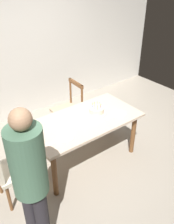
# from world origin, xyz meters

# --- Properties ---
(ground) EXTENTS (6.40, 6.40, 0.00)m
(ground) POSITION_xyz_m (0.00, 0.00, 0.00)
(ground) COLOR #9E9384
(back_wall) EXTENTS (6.40, 0.10, 2.60)m
(back_wall) POSITION_xyz_m (0.00, 1.85, 1.30)
(back_wall) COLOR beige
(back_wall) RESTS_ON ground
(dining_table) EXTENTS (1.62, 0.85, 0.74)m
(dining_table) POSITION_xyz_m (0.00, 0.00, 0.64)
(dining_table) COLOR beige
(dining_table) RESTS_ON ground
(birthday_cake) EXTENTS (0.28, 0.28, 0.16)m
(birthday_cake) POSITION_xyz_m (0.24, 0.02, 0.78)
(birthday_cake) COLOR silver
(birthday_cake) RESTS_ON dining_table
(plate_near_celebrant) EXTENTS (0.22, 0.22, 0.01)m
(plate_near_celebrant) POSITION_xyz_m (-0.44, -0.19, 0.74)
(plate_near_celebrant) COLOR white
(plate_near_celebrant) RESTS_ON dining_table
(plate_far_side) EXTENTS (0.22, 0.22, 0.01)m
(plate_far_side) POSITION_xyz_m (-0.08, 0.19, 0.74)
(plate_far_side) COLOR white
(plate_far_side) RESTS_ON dining_table
(plate_near_guest) EXTENTS (0.22, 0.22, 0.01)m
(plate_near_guest) POSITION_xyz_m (0.48, -0.19, 0.74)
(plate_near_guest) COLOR white
(plate_near_guest) RESTS_ON dining_table
(fork_near_celebrant) EXTENTS (0.18, 0.03, 0.01)m
(fork_near_celebrant) POSITION_xyz_m (-0.60, -0.21, 0.74)
(fork_near_celebrant) COLOR silver
(fork_near_celebrant) RESTS_ON dining_table
(fork_far_side) EXTENTS (0.18, 0.05, 0.01)m
(fork_far_side) POSITION_xyz_m (-0.24, 0.21, 0.74)
(fork_far_side) COLOR silver
(fork_far_side) RESTS_ON dining_table
(fork_near_guest) EXTENTS (0.18, 0.02, 0.01)m
(fork_near_guest) POSITION_xyz_m (0.32, -0.20, 0.74)
(fork_near_guest) COLOR silver
(fork_near_guest) RESTS_ON dining_table
(chair_spindle_back) EXTENTS (0.46, 0.46, 0.95)m
(chair_spindle_back) POSITION_xyz_m (0.21, 0.74, 0.46)
(chair_spindle_back) COLOR tan
(chair_spindle_back) RESTS_ON ground
(chair_upholstered) EXTENTS (0.45, 0.44, 0.95)m
(chair_upholstered) POSITION_xyz_m (-1.20, -0.03, 0.53)
(chair_upholstered) COLOR beige
(chair_upholstered) RESTS_ON ground
(person_celebrant) EXTENTS (0.32, 0.32, 1.69)m
(person_celebrant) POSITION_xyz_m (-1.18, -0.77, 0.96)
(person_celebrant) COLOR #262328
(person_celebrant) RESTS_ON ground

